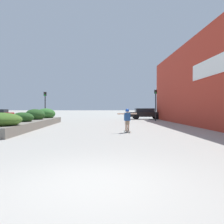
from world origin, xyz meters
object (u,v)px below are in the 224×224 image
(car_center_right, at_px, (145,113))
(traffic_light_right, at_px, (156,100))
(skateboard, at_px, (127,131))
(traffic_light_left, at_px, (45,101))
(car_leftmost, at_px, (219,113))
(skateboarder, at_px, (127,117))

(car_center_right, relative_size, traffic_light_right, 1.25)
(skateboard, bearing_deg, traffic_light_left, 106.96)
(traffic_light_left, xyz_separation_m, traffic_light_right, (12.71, -0.35, 0.16))
(car_leftmost, height_order, traffic_light_right, traffic_light_right)
(skateboard, distance_m, traffic_light_right, 12.68)
(skateboarder, xyz_separation_m, car_leftmost, (15.32, 17.87, -0.15))
(car_center_right, relative_size, traffic_light_left, 1.35)
(skateboard, xyz_separation_m, skateboarder, (-0.00, 0.00, 0.85))
(skateboarder, bearing_deg, car_leftmost, 31.91)
(car_leftmost, distance_m, traffic_light_right, 12.61)
(car_leftmost, xyz_separation_m, traffic_light_right, (-10.81, -6.26, 1.69))
(skateboard, relative_size, skateboarder, 0.49)
(skateboarder, xyz_separation_m, traffic_light_right, (4.51, 11.61, 1.54))
(car_center_right, bearing_deg, traffic_light_left, -71.14)
(skateboarder, height_order, traffic_light_right, traffic_light_right)
(car_leftmost, bearing_deg, traffic_light_left, 104.10)
(skateboarder, bearing_deg, traffic_light_left, 106.96)
(car_leftmost, height_order, car_center_right, car_center_right)
(skateboard, xyz_separation_m, car_leftmost, (15.32, 17.87, 0.70))
(car_leftmost, relative_size, traffic_light_right, 1.15)
(skateboard, distance_m, traffic_light_left, 14.68)
(skateboarder, relative_size, traffic_light_left, 0.41)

